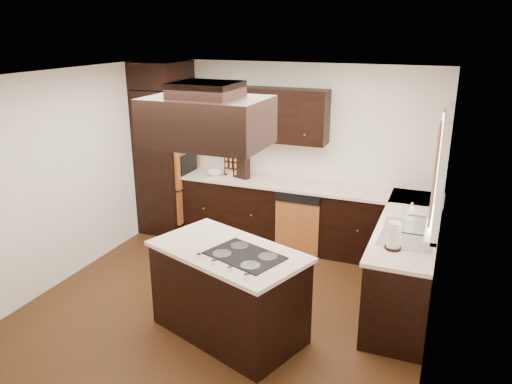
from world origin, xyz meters
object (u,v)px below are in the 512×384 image
island (229,294)px  spice_rack (237,165)px  range_hood (207,121)px  oven_column (166,161)px

island → spice_rack: spice_rack is taller
island → spice_rack: bearing=131.7°
island → range_hood: 1.73m
island → oven_column: bearing=152.6°
oven_column → spice_rack: (1.11, 0.07, 0.03)m
oven_column → spice_rack: size_ratio=5.16×
oven_column → spice_rack: 1.11m
island → range_hood: size_ratio=1.39×
oven_column → range_hood: (1.88, -2.25, 1.10)m
range_hood → spice_rack: bearing=108.1°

